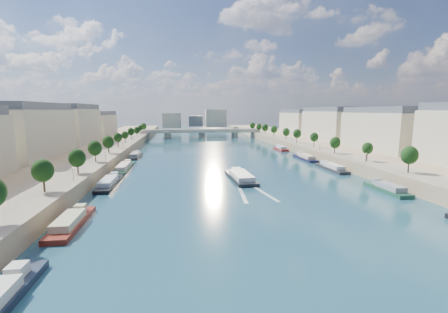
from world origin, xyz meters
name	(u,v)px	position (x,y,z in m)	size (l,w,h in m)	color
ground	(218,158)	(0.00, 100.00, 0.00)	(700.00, 700.00, 0.00)	#0D303A
quay_left	(81,156)	(-72.00, 100.00, 2.50)	(44.00, 520.00, 5.00)	#9E8460
quay_right	(339,151)	(72.00, 100.00, 2.50)	(44.00, 520.00, 5.00)	#9E8460
pave_left	(111,151)	(-57.00, 100.00, 5.05)	(14.00, 520.00, 0.10)	gray
pave_right	(315,147)	(57.00, 100.00, 5.05)	(14.00, 520.00, 0.10)	gray
trees_left	(115,140)	(-55.00, 102.00, 10.48)	(4.80, 268.80, 8.26)	#382B1E
trees_right	(305,136)	(55.00, 110.00, 10.48)	(4.80, 268.80, 8.26)	#382B1E
lamps_left	(115,148)	(-52.50, 90.00, 7.78)	(0.36, 200.36, 4.28)	black
lamps_right	(304,141)	(52.50, 105.00, 7.78)	(0.36, 200.36, 4.28)	black
buildings_left	(61,128)	(-85.00, 112.00, 16.45)	(16.00, 226.00, 23.20)	beige
buildings_right	(350,126)	(85.00, 112.00, 16.45)	(16.00, 226.00, 23.20)	beige
skyline	(199,119)	(3.19, 319.52, 14.66)	(79.00, 42.00, 22.00)	beige
bridge	(202,132)	(0.00, 223.22, 5.08)	(112.00, 12.00, 8.15)	#C1B79E
tour_barge	(240,177)	(1.79, 45.97, 0.93)	(8.36, 25.94, 3.63)	black
wake	(251,191)	(1.79, 29.31, 0.02)	(10.76, 26.01, 0.04)	silver
moored_barges_left	(109,184)	(-45.50, 42.83, 0.84)	(5.00, 155.05, 3.60)	#182234
moored_barges_right	(336,170)	(45.50, 54.71, 0.84)	(5.00, 158.56, 3.60)	black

